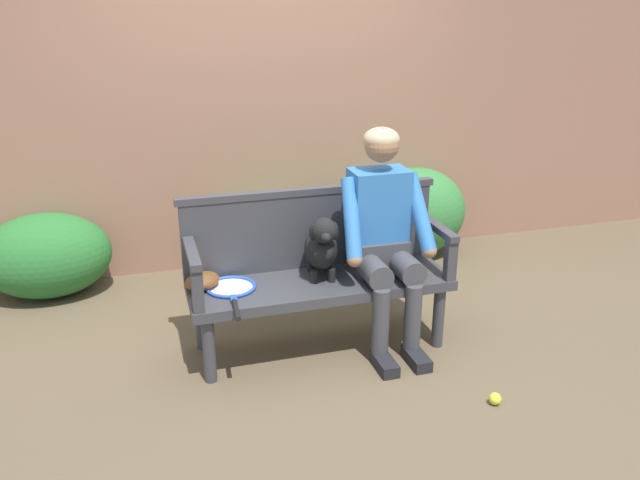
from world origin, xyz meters
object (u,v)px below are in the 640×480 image
garden_bench (320,289)px  person_seated (383,231)px  dog_on_bench (322,246)px  baseball_glove (202,281)px  tennis_racket (231,289)px  tennis_ball (495,399)px

garden_bench → person_seated: person_seated is taller
dog_on_bench → baseball_glove: bearing=174.8°
tennis_racket → baseball_glove: (-0.15, 0.08, 0.04)m
person_seated → tennis_racket: bearing=179.1°
baseball_glove → tennis_racket: bearing=-65.6°
person_seated → tennis_ball: 1.12m
garden_bench → tennis_ball: (0.71, -0.84, -0.35)m
dog_on_bench → tennis_racket: bearing=-178.7°
person_seated → tennis_ball: size_ratio=19.95×
dog_on_bench → tennis_ball: bearing=-50.7°
dog_on_bench → tennis_racket: dog_on_bench is taller
person_seated → dog_on_bench: (-0.37, 0.03, -0.07)m
dog_on_bench → tennis_ball: size_ratio=6.24×
garden_bench → tennis_ball: garden_bench is taller
tennis_ball → baseball_glove: bearing=146.6°
tennis_ball → tennis_racket: bearing=145.8°
garden_bench → person_seated: 0.51m
baseball_glove → person_seated: bearing=-44.0°
tennis_racket → baseball_glove: 0.17m
person_seated → tennis_ball: (0.33, -0.83, -0.69)m
tennis_racket → tennis_ball: size_ratio=8.63×
tennis_racket → baseball_glove: size_ratio=2.59×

